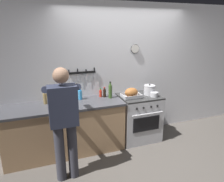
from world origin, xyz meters
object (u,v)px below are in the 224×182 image
(roasting_pan, at_px, (131,93))
(bottle_hot_sauce, at_px, (101,93))
(stock_pot, at_px, (149,90))
(bottle_soy_sauce, at_px, (105,93))
(bottle_cooking_oil, at_px, (53,96))
(stove, at_px, (139,117))
(bottle_olive_oil, at_px, (110,91))
(bottle_dish_soap, at_px, (80,95))
(bottle_vinegar, at_px, (45,98))
(saucepan, at_px, (154,94))
(cutting_board, at_px, (63,107))
(person_cook, at_px, (64,118))

(roasting_pan, relative_size, bottle_hot_sauce, 2.19)
(stock_pot, bearing_deg, bottle_soy_sauce, 170.05)
(bottle_cooking_oil, bearing_deg, stove, -6.26)
(bottle_olive_oil, xyz_separation_m, bottle_cooking_oil, (-1.00, 0.11, -0.02))
(stove, xyz_separation_m, bottle_dish_soap, (-1.10, 0.17, 0.54))
(stove, height_order, roasting_pan, roasting_pan)
(bottle_dish_soap, xyz_separation_m, bottle_soy_sauce, (0.45, -0.02, -0.01))
(stock_pot, bearing_deg, roasting_pan, -173.41)
(bottle_hot_sauce, bearing_deg, bottle_vinegar, -177.59)
(bottle_dish_soap, bearing_deg, saucepan, -13.29)
(cutting_board, relative_size, bottle_vinegar, 1.51)
(bottle_soy_sauce, bearing_deg, bottle_cooking_oil, 178.79)
(bottle_cooking_oil, bearing_deg, bottle_vinegar, -169.07)
(bottle_olive_oil, relative_size, bottle_hot_sauce, 1.92)
(stock_pot, bearing_deg, cutting_board, -175.81)
(person_cook, distance_m, saucepan, 1.81)
(person_cook, height_order, bottle_vinegar, person_cook)
(stock_pot, height_order, bottle_cooking_oil, bottle_cooking_oil)
(bottle_hot_sauce, height_order, bottle_vinegar, bottle_vinegar)
(bottle_hot_sauce, distance_m, bottle_soy_sauce, 0.08)
(stock_pot, bearing_deg, person_cook, -158.63)
(saucepan, xyz_separation_m, bottle_cooking_oil, (-1.80, 0.32, 0.06))
(roasting_pan, distance_m, bottle_soy_sauce, 0.50)
(bottle_olive_oil, height_order, bottle_hot_sauce, bottle_olive_oil)
(stock_pot, bearing_deg, stove, -179.61)
(bottle_vinegar, height_order, bottle_soy_sauce, bottle_vinegar)
(person_cook, distance_m, bottle_cooking_oil, 0.84)
(bottle_dish_soap, bearing_deg, bottle_soy_sauce, -2.12)
(roasting_pan, height_order, bottle_olive_oil, bottle_olive_oil)
(stove, bearing_deg, bottle_soy_sauce, 166.81)
(bottle_vinegar, distance_m, bottle_soy_sauce, 1.06)
(roasting_pan, bearing_deg, stove, 13.17)
(cutting_board, bearing_deg, saucepan, -0.91)
(saucepan, bearing_deg, roasting_pan, 166.62)
(saucepan, distance_m, bottle_hot_sauce, 1.01)
(roasting_pan, xyz_separation_m, bottle_dish_soap, (-0.91, 0.21, 0.01))
(stove, bearing_deg, bottle_hot_sauce, 165.41)
(stock_pot, distance_m, bottle_vinegar, 1.92)
(stove, height_order, stock_pot, stock_pot)
(roasting_pan, height_order, bottle_dish_soap, bottle_dish_soap)
(saucepan, relative_size, cutting_board, 0.41)
(saucepan, height_order, bottle_hot_sauce, bottle_hot_sauce)
(stove, relative_size, saucepan, 6.16)
(saucepan, bearing_deg, bottle_olive_oil, 165.36)
(person_cook, bearing_deg, bottle_olive_oil, -53.25)
(stove, relative_size, bottle_cooking_oil, 3.53)
(saucepan, xyz_separation_m, bottle_hot_sauce, (-0.95, 0.33, 0.02))
(cutting_board, xyz_separation_m, bottle_olive_oil, (0.88, 0.18, 0.12))
(bottle_olive_oil, distance_m, bottle_soy_sauce, 0.13)
(stock_pot, height_order, bottle_soy_sauce, stock_pot)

